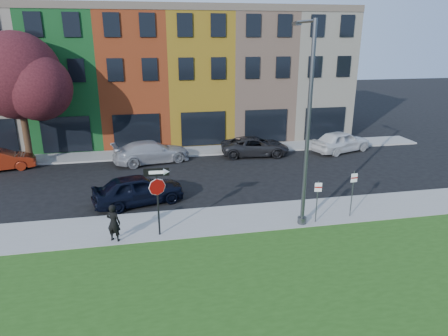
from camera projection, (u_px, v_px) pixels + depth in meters
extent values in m
plane|color=black|center=(262.00, 252.00, 16.11)|extent=(120.00, 120.00, 0.00)
cube|color=gray|center=(284.00, 215.00, 19.25)|extent=(40.00, 3.00, 0.12)
cube|color=gray|center=(166.00, 153.00, 29.50)|extent=(40.00, 2.40, 0.12)
cube|color=beige|center=(6.00, 79.00, 31.52)|extent=(5.00, 10.00, 10.00)
cube|color=#217B32|center=(72.00, 78.00, 32.43)|extent=(5.00, 10.00, 10.00)
cube|color=#CD4C22|center=(135.00, 77.00, 33.35)|extent=(5.00, 10.00, 10.00)
cube|color=gold|center=(194.00, 76.00, 34.27)|extent=(5.00, 10.00, 10.00)
cube|color=tan|center=(250.00, 75.00, 35.19)|extent=(5.00, 10.00, 10.00)
cube|color=beige|center=(304.00, 74.00, 36.10)|extent=(5.00, 10.00, 10.00)
cube|color=black|center=(171.00, 130.00, 30.20)|extent=(30.00, 0.12, 2.60)
cylinder|color=black|center=(158.00, 203.00, 16.81)|extent=(0.08, 0.08, 2.94)
cylinder|color=white|center=(157.00, 187.00, 16.56)|extent=(0.75, 0.08, 0.75)
cylinder|color=maroon|center=(157.00, 187.00, 16.53)|extent=(0.71, 0.06, 0.71)
cube|color=black|center=(156.00, 172.00, 16.35)|extent=(1.05, 0.11, 0.34)
cube|color=white|center=(156.00, 172.00, 16.32)|extent=(0.66, 0.06, 0.14)
imported|color=black|center=(114.00, 223.00, 16.51)|extent=(0.89, 0.84, 1.63)
imported|color=black|center=(138.00, 189.00, 20.50)|extent=(4.10, 5.51, 1.57)
imported|color=maroon|center=(0.00, 160.00, 25.65)|extent=(3.34, 4.83, 1.38)
imported|color=#9E9EA3|center=(152.00, 152.00, 27.25)|extent=(4.41, 6.12, 1.50)
imported|color=black|center=(255.00, 146.00, 28.89)|extent=(3.14, 5.30, 1.36)
imported|color=silver|center=(341.00, 141.00, 29.78)|extent=(4.73, 5.81, 1.59)
cylinder|color=#494C4F|center=(308.00, 129.00, 16.90)|extent=(0.18, 0.18, 8.83)
cylinder|color=#494C4F|center=(302.00, 220.00, 18.24)|extent=(0.40, 0.40, 0.30)
cylinder|color=#494C4F|center=(306.00, 21.00, 16.47)|extent=(0.15, 2.00, 0.12)
cube|color=#494C4F|center=(297.00, 23.00, 17.51)|extent=(0.26, 0.55, 0.16)
cylinder|color=#494C4F|center=(317.00, 202.00, 18.09)|extent=(0.05, 0.05, 2.01)
cube|color=white|center=(318.00, 187.00, 17.84)|extent=(0.32, 0.09, 0.42)
cube|color=maroon|center=(318.00, 187.00, 17.82)|extent=(0.32, 0.08, 0.06)
cylinder|color=#494C4F|center=(352.00, 194.00, 18.67)|extent=(0.05, 0.05, 2.26)
cube|color=white|center=(354.00, 178.00, 18.38)|extent=(0.32, 0.04, 0.42)
cube|color=maroon|center=(354.00, 178.00, 18.37)|extent=(0.32, 0.03, 0.06)
cylinder|color=black|center=(26.00, 135.00, 26.46)|extent=(0.44, 0.44, 3.84)
sphere|color=black|center=(17.00, 76.00, 25.25)|extent=(5.50, 5.50, 5.50)
sphere|color=black|center=(39.00, 88.00, 24.95)|extent=(4.12, 4.12, 4.12)
sphere|color=black|center=(2.00, 83.00, 26.09)|extent=(3.85, 3.85, 3.85)
sphere|color=black|center=(22.00, 59.00, 25.50)|extent=(3.30, 3.30, 3.30)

